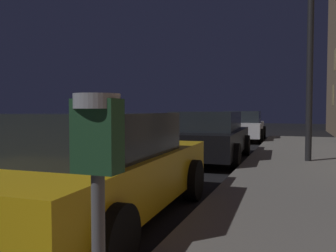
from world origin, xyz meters
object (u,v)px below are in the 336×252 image
at_px(car_black, 208,136).
at_px(street_lamp, 311,25).
at_px(parking_meter, 98,177).
at_px(car_white, 243,126).
at_px(car_yellow_cab, 101,167).

relative_size(car_black, street_lamp, 0.88).
bearing_deg(car_black, parking_meter, -79.25).
xyz_separation_m(parking_meter, car_white, (-1.64, 15.67, -0.50)).
distance_m(car_black, street_lamp, 4.01).
bearing_deg(car_white, car_yellow_cab, -89.99).
height_order(parking_meter, car_white, parking_meter).
bearing_deg(street_lamp, car_white, 110.61).
height_order(car_black, street_lamp, street_lamp).
bearing_deg(street_lamp, car_yellow_cab, -115.31).
relative_size(parking_meter, street_lamp, 0.26).
height_order(car_yellow_cab, street_lamp, street_lamp).
xyz_separation_m(car_yellow_cab, car_white, (-0.00, 12.97, -0.02)).
bearing_deg(car_yellow_cab, parking_meter, -58.80).
xyz_separation_m(car_white, street_lamp, (2.72, -7.23, 2.97)).
bearing_deg(car_yellow_cab, street_lamp, 64.69).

